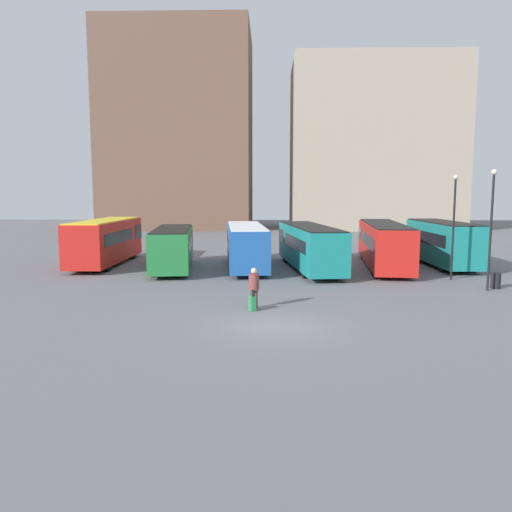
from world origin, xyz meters
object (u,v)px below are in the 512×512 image
(traveler, at_px, (254,284))
(bus_4, at_px, (384,243))
(bus_5, at_px, (442,242))
(trash_bin, at_px, (496,281))
(lamp_post_0, at_px, (491,221))
(lamp_post_1, at_px, (454,219))
(bus_1, at_px, (173,247))
(bus_0, at_px, (106,240))
(suitcase, at_px, (252,303))
(bus_3, at_px, (309,245))
(bus_2, at_px, (246,244))

(traveler, bearing_deg, bus_4, -55.62)
(bus_5, relative_size, trash_bin, 10.97)
(lamp_post_0, distance_m, lamp_post_1, 3.46)
(traveler, bearing_deg, lamp_post_1, -78.08)
(bus_1, xyz_separation_m, lamp_post_0, (18.03, -6.99, 2.16))
(bus_0, height_order, traveler, bus_0)
(bus_0, bearing_deg, bus_5, -90.28)
(bus_0, height_order, suitcase, bus_0)
(bus_1, height_order, trash_bin, bus_1)
(lamp_post_0, bearing_deg, lamp_post_1, 101.60)
(lamp_post_0, bearing_deg, bus_4, 111.99)
(traveler, relative_size, trash_bin, 2.14)
(suitcase, xyz_separation_m, lamp_post_1, (11.57, 8.32, 3.27))
(bus_0, height_order, bus_3, bus_0)
(bus_2, bearing_deg, traveler, 178.72)
(bus_0, distance_m, traveler, 17.68)
(traveler, distance_m, lamp_post_1, 14.14)
(bus_0, relative_size, bus_5, 1.10)
(bus_1, xyz_separation_m, suitcase, (5.76, -11.92, -1.19))
(suitcase, relative_size, lamp_post_1, 0.15)
(lamp_post_1, distance_m, trash_bin, 4.43)
(lamp_post_1, bearing_deg, bus_4, 117.90)
(bus_1, xyz_separation_m, traveler, (5.83, -11.41, -0.44))
(bus_0, relative_size, lamp_post_1, 1.66)
(traveler, distance_m, suitcase, 0.91)
(bus_3, height_order, traveler, bus_3)
(bus_4, relative_size, lamp_post_1, 2.03)
(bus_3, distance_m, bus_4, 5.47)
(bus_2, bearing_deg, bus_1, 95.98)
(bus_3, relative_size, lamp_post_1, 1.91)
(bus_1, xyz_separation_m, trash_bin, (18.73, -6.36, -1.10))
(suitcase, distance_m, lamp_post_0, 13.64)
(bus_2, height_order, bus_4, bus_4)
(suitcase, xyz_separation_m, trash_bin, (12.96, 5.56, 0.09))
(bus_0, relative_size, bus_4, 0.82)
(bus_3, bearing_deg, traveler, 156.86)
(bus_0, relative_size, lamp_post_0, 1.63)
(bus_1, bearing_deg, lamp_post_1, -108.73)
(bus_5, distance_m, trash_bin, 8.79)
(bus_2, distance_m, trash_bin, 15.72)
(bus_1, distance_m, bus_3, 9.20)
(bus_3, bearing_deg, bus_5, -86.25)
(bus_0, height_order, bus_4, bus_0)
(bus_2, relative_size, traveler, 5.82)
(bus_4, distance_m, trash_bin, 9.23)
(bus_3, relative_size, suitcase, 12.31)
(bus_3, relative_size, trash_bin, 13.88)
(bus_4, relative_size, lamp_post_0, 1.99)
(bus_0, distance_m, bus_3, 14.60)
(bus_4, bearing_deg, lamp_post_1, -146.51)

